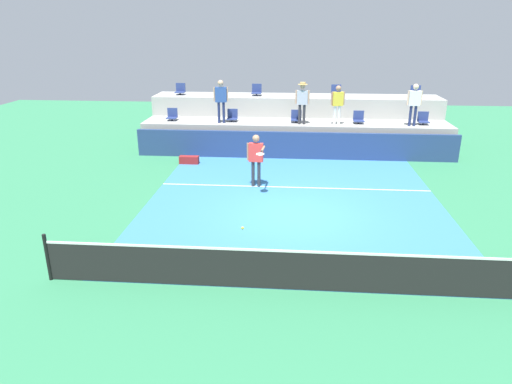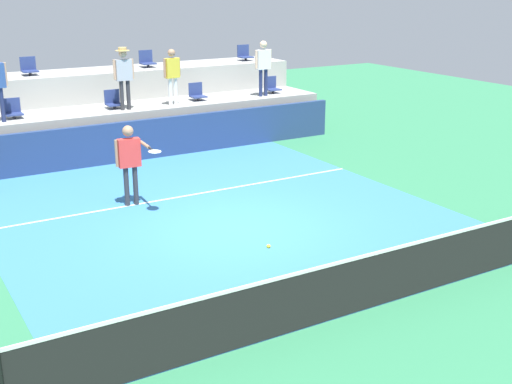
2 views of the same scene
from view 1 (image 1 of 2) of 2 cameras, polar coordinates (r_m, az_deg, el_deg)
ground_plane at (r=13.36m, az=4.67°, el=-2.86°), size 40.00×40.00×0.00m
court_inner_paint at (r=14.29m, az=4.69°, el=-1.30°), size 9.00×10.00×0.01m
court_service_line at (r=15.60m, az=4.71°, el=0.58°), size 9.00×0.06×0.00m
tennis_net at (r=9.54m, az=4.65°, el=-9.43°), size 10.48×0.08×1.07m
sponsor_backboard at (r=18.89m, az=4.80°, el=5.76°), size 13.00×0.16×1.10m
seating_tier_lower at (r=20.14m, az=4.81°, el=6.88°), size 13.00×1.80×1.25m
seating_tier_upper at (r=21.81m, az=4.86°, el=9.03°), size 13.00×1.80×2.10m
stadium_chair_lower_far_left at (r=20.58m, az=-10.32°, el=9.30°), size 0.44×0.40×0.52m
stadium_chair_lower_left at (r=20.07m, az=-2.94°, el=9.32°), size 0.44×0.40×0.52m
stadium_chair_lower_center at (r=19.90m, az=4.99°, el=9.18°), size 0.44×0.40×0.52m
stadium_chair_lower_right at (r=20.09m, az=12.56°, el=8.89°), size 0.44×0.40×0.52m
stadium_chair_lower_far_right at (r=20.62m, az=19.96°, el=8.45°), size 0.44×0.40×0.52m
stadium_chair_upper_far_left at (r=22.17m, az=-9.33°, el=12.34°), size 0.44×0.40×0.52m
stadium_chair_upper_left at (r=21.61m, az=0.08°, el=12.40°), size 0.44×0.40×0.52m
stadium_chair_upper_right at (r=21.62m, az=9.87°, el=12.12°), size 0.44×0.40×0.52m
stadium_chair_upper_far_right at (r=22.21m, az=19.13°, el=11.54°), size 0.44×0.40×0.52m
tennis_player at (r=15.31m, az=0.01°, el=4.57°), size 0.66×1.25×1.78m
spectator_leaning_on_rail at (r=19.61m, az=-4.35°, el=11.62°), size 0.62×0.26×1.78m
spectator_with_hat at (r=19.38m, az=5.75°, el=11.39°), size 0.59×0.42×1.72m
spectator_in_white at (r=19.48m, az=10.06°, el=10.94°), size 0.57×0.25×1.60m
spectator_in_grey at (r=19.98m, az=18.97°, el=10.60°), size 0.59×0.24×1.70m
tennis_ball at (r=10.24m, az=-1.66°, el=-4.47°), size 0.07×0.07×0.07m
equipment_bag at (r=18.41m, az=-8.26°, el=3.95°), size 0.76×0.28×0.30m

